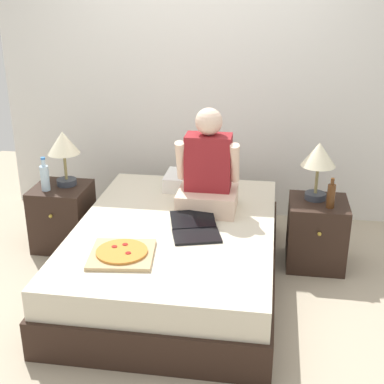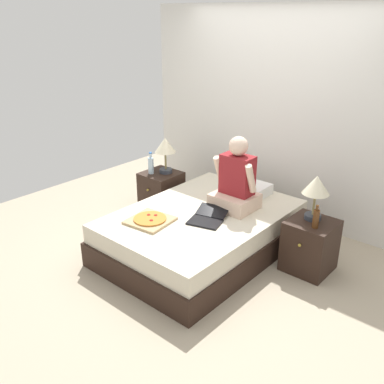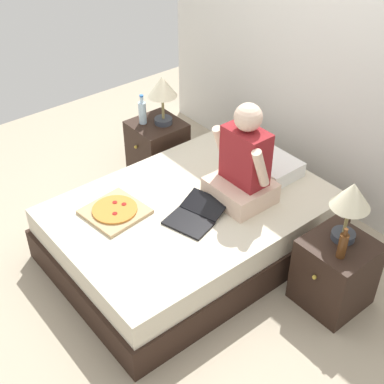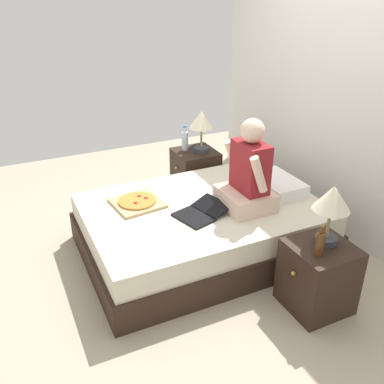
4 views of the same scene
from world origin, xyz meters
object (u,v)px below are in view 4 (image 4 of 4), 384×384
(person_seated, at_px, (248,176))
(nightstand_left, at_px, (195,173))
(lamp_on_left_nightstand, at_px, (201,123))
(bed, at_px, (202,228))
(laptop, at_px, (199,213))
(beer_bottle, at_px, (320,243))
(water_bottle, at_px, (185,140))
(pizza_box, at_px, (137,202))
(lamp_on_right_nightstand, at_px, (332,202))
(nightstand_right, at_px, (318,276))

(person_seated, bearing_deg, nightstand_left, 175.08)
(lamp_on_left_nightstand, distance_m, person_seated, 1.20)
(bed, xyz_separation_m, laptop, (0.16, -0.11, 0.25))
(beer_bottle, xyz_separation_m, laptop, (-0.94, -0.44, -0.14))
(nightstand_left, relative_size, water_bottle, 1.92)
(water_bottle, bearing_deg, person_seated, -0.68)
(pizza_box, bearing_deg, water_bottle, 135.38)
(lamp_on_right_nightstand, height_order, laptop, lamp_on_right_nightstand)
(lamp_on_right_nightstand, xyz_separation_m, beer_bottle, (0.10, -0.15, -0.23))
(beer_bottle, bearing_deg, person_seated, -179.66)
(lamp_on_left_nightstand, distance_m, pizza_box, 1.29)
(lamp_on_left_nightstand, bearing_deg, lamp_on_right_nightstand, 0.00)
(person_seated, bearing_deg, lamp_on_left_nightstand, 172.53)
(lamp_on_left_nightstand, relative_size, person_seated, 0.58)
(lamp_on_right_nightstand, distance_m, beer_bottle, 0.29)
(lamp_on_right_nightstand, bearing_deg, bed, -154.21)
(water_bottle, bearing_deg, pizza_box, -44.62)
(nightstand_right, bearing_deg, laptop, -148.20)
(bed, distance_m, lamp_on_right_nightstand, 1.28)
(lamp_on_left_nightstand, height_order, laptop, lamp_on_left_nightstand)
(lamp_on_left_nightstand, relative_size, nightstand_right, 0.85)
(nightstand_left, distance_m, beer_bottle, 2.17)
(nightstand_right, distance_m, lamp_on_right_nightstand, 0.59)
(lamp_on_left_nightstand, bearing_deg, nightstand_left, -128.63)
(lamp_on_left_nightstand, xyz_separation_m, laptop, (1.15, -0.59, -0.37))
(nightstand_left, xyz_separation_m, laptop, (1.19, -0.54, 0.22))
(nightstand_left, relative_size, laptop, 1.09)
(lamp_on_left_nightstand, height_order, pizza_box, lamp_on_left_nightstand)
(lamp_on_left_nightstand, distance_m, laptop, 1.35)
(bed, height_order, water_bottle, water_bottle)
(nightstand_left, xyz_separation_m, beer_bottle, (2.14, -0.10, 0.36))
(laptop, bearing_deg, lamp_on_right_nightstand, 35.05)
(bed, bearing_deg, water_bottle, 162.79)
(nightstand_right, xyz_separation_m, lamp_on_right_nightstand, (-0.03, 0.05, 0.59))
(bed, xyz_separation_m, nightstand_left, (-1.03, 0.43, 0.04))
(person_seated, relative_size, pizza_box, 1.75)
(lamp_on_left_nightstand, height_order, beer_bottle, lamp_on_left_nightstand)
(bed, height_order, nightstand_right, nightstand_right)
(pizza_box, bearing_deg, lamp_on_right_nightstand, 38.31)
(person_seated, xyz_separation_m, laptop, (-0.03, -0.44, -0.27))
(lamp_on_left_nightstand, xyz_separation_m, pizza_box, (0.74, -0.99, -0.37))
(laptop, bearing_deg, beer_bottle, 25.07)
(bed, relative_size, beer_bottle, 8.94)
(nightstand_right, bearing_deg, bed, -157.18)
(nightstand_right, bearing_deg, nightstand_left, 180.00)
(beer_bottle, bearing_deg, laptop, -154.93)
(laptop, distance_m, pizza_box, 0.57)
(water_bottle, relative_size, laptop, 0.57)
(water_bottle, xyz_separation_m, laptop, (1.27, -0.45, -0.16))
(lamp_on_right_nightstand, relative_size, pizza_box, 1.01)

